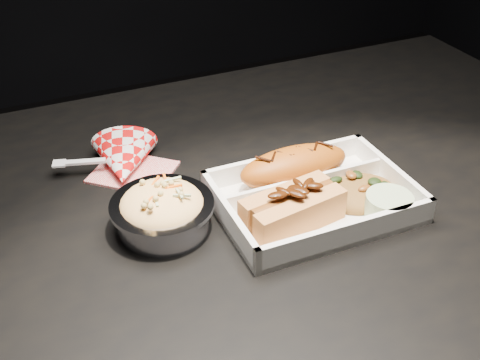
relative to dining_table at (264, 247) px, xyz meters
name	(u,v)px	position (x,y,z in m)	size (l,w,h in m)	color
dining_table	(264,247)	(0.00, 0.00, 0.00)	(1.20, 0.80, 0.75)	black
food_tray	(313,201)	(0.05, -0.05, 0.10)	(0.25, 0.18, 0.04)	white
fried_pastry	(294,166)	(0.05, 0.01, 0.12)	(0.16, 0.06, 0.05)	#AC5111
hotdog	(293,206)	(0.00, -0.07, 0.12)	(0.13, 0.08, 0.06)	#D78B49
fried_rice_mound	(360,186)	(0.11, -0.06, 0.11)	(0.11, 0.09, 0.03)	brown
cupcake_liner	(388,206)	(0.12, -0.11, 0.11)	(0.06, 0.06, 0.03)	#B2C998
foil_coleslaw_cup	(162,209)	(-0.15, -0.01, 0.12)	(0.13, 0.13, 0.07)	silver
napkin_fork	(124,161)	(-0.16, 0.14, 0.11)	(0.18, 0.15, 0.10)	red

